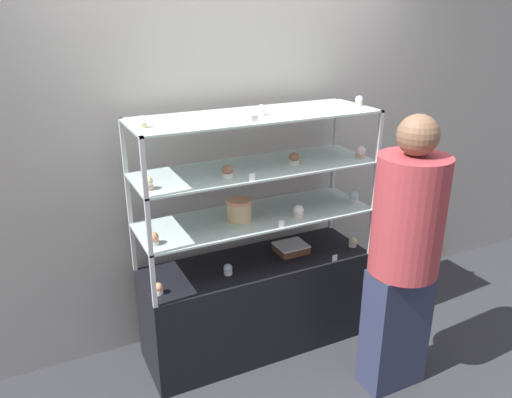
{
  "coord_description": "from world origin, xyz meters",
  "views": [
    {
      "loc": [
        -1.25,
        -2.56,
        2.16
      ],
      "look_at": [
        0.0,
        0.0,
        1.06
      ],
      "focal_mm": 35.0,
      "sensor_mm": 36.0,
      "label": 1
    }
  ],
  "objects": [
    {
      "name": "ground_plane",
      "position": [
        0.0,
        0.0,
        0.0
      ],
      "size": [
        20.0,
        20.0,
        0.0
      ],
      "primitive_type": "plane",
      "color": "#2D2D33"
    },
    {
      "name": "back_wall",
      "position": [
        0.0,
        0.39,
        1.3
      ],
      "size": [
        8.0,
        0.05,
        2.6
      ],
      "color": "gray",
      "rests_on": "ground_plane"
    },
    {
      "name": "display_base",
      "position": [
        0.0,
        0.0,
        0.32
      ],
      "size": [
        1.47,
        0.48,
        0.63
      ],
      "color": "black",
      "rests_on": "ground_plane"
    },
    {
      "name": "display_riser_lower",
      "position": [
        0.0,
        0.0,
        0.93
      ],
      "size": [
        1.47,
        0.48,
        0.32
      ],
      "color": "#B7B7BC",
      "rests_on": "display_base"
    },
    {
      "name": "display_riser_middle",
      "position": [
        0.0,
        0.0,
        1.25
      ],
      "size": [
        1.47,
        0.48,
        0.32
      ],
      "color": "#B7B7BC",
      "rests_on": "display_riser_lower"
    },
    {
      "name": "display_riser_upper",
      "position": [
        0.0,
        0.0,
        1.57
      ],
      "size": [
        1.47,
        0.48,
        0.32
      ],
      "color": "#B7B7BC",
      "rests_on": "display_riser_middle"
    },
    {
      "name": "layer_cake_centerpiece",
      "position": [
        -0.12,
        -0.01,
        1.02
      ],
      "size": [
        0.16,
        0.16,
        0.13
      ],
      "color": "#DBBC84",
      "rests_on": "display_riser_lower"
    },
    {
      "name": "sheet_cake_frosted",
      "position": [
        0.27,
        0.01,
        0.66
      ],
      "size": [
        0.21,
        0.17,
        0.06
      ],
      "color": "brown",
      "rests_on": "display_base"
    },
    {
      "name": "cupcake_0",
      "position": [
        -0.67,
        -0.11,
        0.67
      ],
      "size": [
        0.05,
        0.05,
        0.07
      ],
      "color": "white",
      "rests_on": "display_base"
    },
    {
      "name": "cupcake_1",
      "position": [
        -0.23,
        -0.08,
        0.67
      ],
      "size": [
        0.05,
        0.05,
        0.07
      ],
      "color": "white",
      "rests_on": "display_base"
    },
    {
      "name": "cupcake_2",
      "position": [
        0.69,
        -0.1,
        0.67
      ],
      "size": [
        0.05,
        0.05,
        0.07
      ],
      "color": "beige",
      "rests_on": "display_base"
    },
    {
      "name": "price_tag_0",
      "position": [
        0.46,
        -0.22,
        0.66
      ],
      "size": [
        0.04,
        0.0,
        0.04
      ],
      "color": "white",
      "rests_on": "display_base"
    },
    {
      "name": "cupcake_3",
      "position": [
        -0.68,
        -0.12,
        0.99
      ],
      "size": [
        0.07,
        0.07,
        0.07
      ],
      "color": "white",
      "rests_on": "display_riser_lower"
    },
    {
      "name": "cupcake_4",
      "position": [
        0.23,
        -0.13,
        0.99
      ],
      "size": [
        0.07,
        0.07,
        0.07
      ],
      "color": "beige",
      "rests_on": "display_riser_lower"
    },
    {
      "name": "cupcake_5",
      "position": [
        0.69,
        -0.07,
        0.99
      ],
      "size": [
        0.07,
        0.07,
        0.07
      ],
      "color": "white",
      "rests_on": "display_riser_lower"
    },
    {
      "name": "price_tag_1",
      "position": [
        0.06,
        -0.22,
        0.97
      ],
      "size": [
        0.04,
        0.0,
        0.04
      ],
      "color": "white",
      "rests_on": "display_riser_lower"
    },
    {
      "name": "cupcake_6",
      "position": [
        -0.69,
        -0.11,
        1.3
      ],
      "size": [
        0.06,
        0.06,
        0.07
      ],
      "color": "#CCB28C",
      "rests_on": "display_riser_middle"
    },
    {
      "name": "cupcake_7",
      "position": [
        -0.23,
        -0.1,
        1.3
      ],
      "size": [
        0.06,
        0.06,
        0.07
      ],
      "color": "white",
      "rests_on": "display_riser_middle"
    },
    {
      "name": "cupcake_8",
      "position": [
        0.24,
        -0.05,
        1.3
      ],
      "size": [
        0.06,
        0.06,
        0.07
      ],
      "color": "beige",
      "rests_on": "display_riser_middle"
    },
    {
      "name": "cupcake_9",
      "position": [
        0.69,
        -0.11,
        1.3
      ],
      "size": [
        0.06,
        0.06,
        0.07
      ],
      "color": "#CCB28C",
      "rests_on": "display_riser_middle"
    },
    {
      "name": "price_tag_2",
      "position": [
        -0.13,
        -0.22,
        1.29
      ],
      "size": [
        0.04,
        0.0,
        0.04
      ],
      "color": "white",
      "rests_on": "display_riser_middle"
    },
    {
      "name": "cupcake_10",
      "position": [
        -0.67,
        -0.06,
        1.62
      ],
      "size": [
        0.05,
        0.05,
        0.06
      ],
      "color": "#CCB28C",
      "rests_on": "display_riser_upper"
    },
    {
      "name": "cupcake_11",
      "position": [
        0.01,
        -0.05,
        1.62
      ],
      "size": [
        0.05,
        0.05,
        0.06
      ],
      "color": "beige",
      "rests_on": "display_riser_upper"
    },
    {
      "name": "cupcake_12",
      "position": [
        0.7,
        -0.04,
        1.62
      ],
      "size": [
        0.05,
        0.05,
        0.06
      ],
      "color": "#CCB28C",
      "rests_on": "display_riser_upper"
    },
    {
      "name": "price_tag_3",
      "position": [
        -0.12,
        -0.22,
        1.61
      ],
      "size": [
        0.04,
        0.0,
        0.04
      ],
      "color": "white",
      "rests_on": "display_riser_upper"
    },
    {
      "name": "customer_figure",
      "position": [
        0.58,
        -0.69,
        0.89
      ],
      "size": [
        0.39,
        0.39,
        1.66
      ],
      "color": "#282D47",
      "rests_on": "ground_plane"
    }
  ]
}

